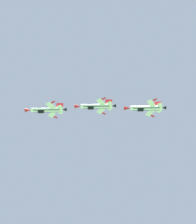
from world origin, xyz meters
name	(u,v)px	position (x,y,z in m)	size (l,w,h in m)	color
fighter_jet_lead	(46,110)	(16.24, 69.29, 125.76)	(14.70, 10.66, 4.91)	white
fighter_jet_left_wing	(96,106)	(32.63, 59.99, 127.28)	(14.70, 10.63, 4.97)	white
fighter_jet_right_wing	(145,108)	(49.34, 51.21, 125.68)	(14.70, 10.73, 4.72)	white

